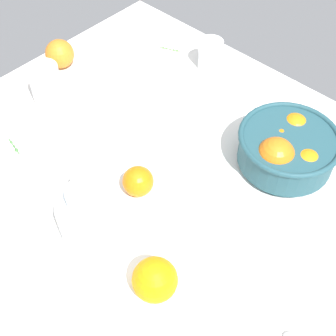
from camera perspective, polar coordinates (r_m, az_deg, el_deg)
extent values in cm
cube|color=white|center=(99.24, 0.11, -3.93)|extent=(118.11, 100.48, 3.00)
cylinder|color=#234C56|center=(106.29, 13.98, 0.77)|extent=(19.03, 19.03, 1.20)
cylinder|color=#234C56|center=(103.28, 14.41, 2.26)|extent=(20.68, 20.68, 7.09)
torus|color=#234C56|center=(100.76, 14.80, 3.61)|extent=(21.88, 21.88, 1.20)
sphere|color=orange|center=(100.57, 16.62, 0.39)|extent=(6.93, 6.93, 6.93)
sphere|color=orange|center=(107.01, 15.20, 4.73)|extent=(7.03, 7.03, 7.03)
sphere|color=orange|center=(104.24, 13.46, 3.15)|extent=(7.06, 7.06, 7.06)
sphere|color=orange|center=(98.73, 13.05, 1.42)|extent=(8.19, 8.19, 8.19)
cylinder|color=white|center=(87.68, -9.40, -6.81)|extent=(11.47, 11.47, 12.54)
cylinder|color=white|center=(80.98, -10.13, -3.62)|extent=(6.63, 6.63, 3.96)
cone|color=white|center=(82.57, -10.29, -0.65)|extent=(4.07, 4.10, 2.80)
torus|color=white|center=(83.17, -9.43, -10.09)|extent=(5.91, 5.24, 6.72)
cylinder|color=gold|center=(89.03, -9.27, -7.38)|extent=(10.55, 10.55, 9.28)
cylinder|color=white|center=(117.41, -14.72, 9.72)|extent=(7.32, 7.32, 11.28)
cylinder|color=orange|center=(118.37, -14.58, 9.16)|extent=(6.44, 6.44, 8.21)
cylinder|color=white|center=(126.67, 5.23, 13.73)|extent=(6.43, 6.43, 8.12)
cylinder|color=yellow|center=(127.71, 5.18, 13.10)|extent=(5.66, 5.66, 4.62)
sphere|color=orange|center=(96.39, -3.71, -1.64)|extent=(6.57, 6.57, 6.57)
sphere|color=orange|center=(83.41, -1.63, -13.58)|extent=(8.20, 8.20, 8.20)
sphere|color=orange|center=(130.03, -13.18, 13.51)|extent=(7.65, 7.65, 7.65)
cylinder|color=#42743B|center=(112.69, -18.44, 2.60)|extent=(5.94, 1.48, 0.30)
sphere|color=#42743B|center=(111.53, -18.16, 2.19)|extent=(0.95, 0.95, 0.95)
sphere|color=#42743B|center=(112.58, -18.46, 2.65)|extent=(0.62, 0.62, 0.62)
sphere|color=#42743B|center=(113.65, -18.76, 3.09)|extent=(0.76, 0.76, 0.76)
cylinder|color=#558D44|center=(134.76, 0.26, 14.41)|extent=(5.88, 2.77, 0.30)
sphere|color=#558D44|center=(135.24, -0.60, 14.63)|extent=(0.77, 0.77, 0.77)
sphere|color=#558D44|center=(134.95, -0.17, 14.55)|extent=(0.71, 0.71, 0.71)
sphere|color=#558D44|center=(134.67, 0.26, 14.46)|extent=(0.60, 0.60, 0.60)
sphere|color=#558D44|center=(134.40, 0.70, 14.38)|extent=(0.72, 0.72, 0.72)
sphere|color=#558D44|center=(134.13, 1.13, 14.29)|extent=(0.78, 0.78, 0.78)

